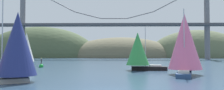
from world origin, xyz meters
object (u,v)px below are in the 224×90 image
sailboat_navy_sail (16,45)px  channel_buoy (41,66)px  sailboat_green_sail (139,50)px  sailboat_white_mainsail (26,48)px  sailboat_pink_spinnaker (185,42)px

sailboat_navy_sail → channel_buoy: 28.17m
sailboat_green_sail → sailboat_white_mainsail: bearing=149.4°
sailboat_green_sail → sailboat_navy_sail: sailboat_navy_sail is taller
sailboat_green_sail → channel_buoy: size_ratio=3.48×
sailboat_pink_spinnaker → sailboat_green_sail: bearing=127.7°
sailboat_pink_spinnaker → channel_buoy: bearing=150.1°
sailboat_navy_sail → channel_buoy: sailboat_navy_sail is taller
sailboat_green_sail → sailboat_white_mainsail: size_ratio=0.90×
sailboat_pink_spinnaker → channel_buoy: 35.58m
sailboat_pink_spinnaker → sailboat_navy_sail: bearing=-158.4°
sailboat_pink_spinnaker → sailboat_white_mainsail: sailboat_pink_spinnaker is taller
channel_buoy → sailboat_green_sail: bearing=-20.1°
sailboat_white_mainsail → sailboat_pink_spinnaker: bearing=-35.5°
sailboat_pink_spinnaker → sailboat_white_mainsail: bearing=144.5°
sailboat_navy_sail → sailboat_white_mainsail: bearing=111.4°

